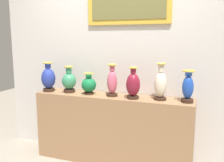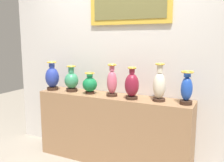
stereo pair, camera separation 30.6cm
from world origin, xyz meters
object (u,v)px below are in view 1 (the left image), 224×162
at_px(vase_ivory, 161,84).
at_px(vase_jade, 69,81).
at_px(vase_cobalt, 48,78).
at_px(vase_emerald, 89,85).
at_px(vase_sapphire, 188,87).
at_px(vase_burgundy, 133,85).
at_px(vase_rose, 112,82).

bearing_deg(vase_ivory, vase_jade, -179.96).
xyz_separation_m(vase_cobalt, vase_emerald, (0.59, 0.02, -0.05)).
distance_m(vase_jade, vase_sapphire, 1.50).
height_order(vase_jade, vase_sapphire, vase_sapphire).
height_order(vase_cobalt, vase_ivory, vase_ivory).
distance_m(vase_cobalt, vase_jade, 0.30).
xyz_separation_m(vase_ivory, vase_sapphire, (0.30, -0.02, -0.01)).
bearing_deg(vase_sapphire, vase_ivory, 177.02).
bearing_deg(vase_emerald, vase_burgundy, -3.35).
bearing_deg(vase_jade, vase_emerald, -2.86).
xyz_separation_m(vase_jade, vase_emerald, (0.29, -0.01, -0.03)).
height_order(vase_cobalt, vase_rose, vase_rose).
height_order(vase_jade, vase_ivory, vase_ivory).
height_order(vase_emerald, vase_ivory, vase_ivory).
relative_size(vase_emerald, vase_sapphire, 0.76).
height_order(vase_cobalt, vase_sapphire, vase_cobalt).
height_order(vase_emerald, vase_sapphire, vase_sapphire).
distance_m(vase_rose, vase_sapphire, 0.89).
height_order(vase_rose, vase_sapphire, vase_rose).
bearing_deg(vase_rose, vase_cobalt, -178.47).
bearing_deg(vase_emerald, vase_jade, 177.14).
bearing_deg(vase_sapphire, vase_emerald, 179.99).
bearing_deg(vase_sapphire, vase_rose, 179.67).
xyz_separation_m(vase_jade, vase_burgundy, (0.89, -0.05, 0.02)).
bearing_deg(vase_jade, vase_sapphire, -0.57).
xyz_separation_m(vase_emerald, vase_rose, (0.31, 0.00, 0.05)).
bearing_deg(vase_rose, vase_emerald, -179.10).
relative_size(vase_burgundy, vase_ivory, 0.88).
bearing_deg(vase_rose, vase_jade, 179.08).
xyz_separation_m(vase_jade, vase_ivory, (1.20, 0.00, 0.03)).
xyz_separation_m(vase_cobalt, vase_rose, (0.91, 0.02, -0.00)).
xyz_separation_m(vase_emerald, vase_burgundy, (0.59, -0.03, 0.04)).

